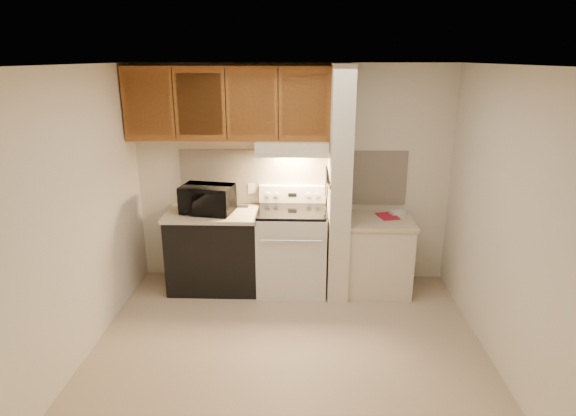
{
  "coord_description": "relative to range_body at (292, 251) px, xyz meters",
  "views": [
    {
      "loc": [
        0.13,
        -3.89,
        2.56
      ],
      "look_at": [
        -0.03,
        0.75,
        1.1
      ],
      "focal_mm": 30.0,
      "sensor_mm": 36.0,
      "label": 1
    }
  ],
  "objects": [
    {
      "name": "range_knob_right_inner",
      "position": [
        0.18,
        0.24,
        0.59
      ],
      "size": [
        0.05,
        0.02,
        0.05
      ],
      "primitive_type": "cylinder",
      "rotation": [
        1.57,
        0.0,
        0.0
      ],
      "color": "silver",
      "rests_on": "range_backguard"
    },
    {
      "name": "range_hood",
      "position": [
        0.0,
        0.12,
        1.17
      ],
      "size": [
        0.78,
        0.44,
        0.15
      ],
      "primitive_type": "cube",
      "color": "beige",
      "rests_on": "upper_cabinets"
    },
    {
      "name": "oven_handle",
      "position": [
        0.0,
        -0.35,
        0.26
      ],
      "size": [
        0.65,
        0.02,
        0.02
      ],
      "primitive_type": "cylinder",
      "rotation": [
        0.0,
        1.57,
        0.0
      ],
      "color": "silver",
      "rests_on": "range_body"
    },
    {
      "name": "partition_pillar",
      "position": [
        0.51,
        -0.01,
        0.79
      ],
      "size": [
        0.22,
        0.7,
        2.5
      ],
      "primitive_type": "cube",
      "color": "beige",
      "rests_on": "floor"
    },
    {
      "name": "cab_gap_a",
      "position": [
        -1.23,
        0.01,
        1.62
      ],
      "size": [
        0.01,
        0.01,
        0.73
      ],
      "primitive_type": "cube",
      "color": "black",
      "rests_on": "upper_cabinets"
    },
    {
      "name": "range_knob_right_outer",
      "position": [
        0.28,
        0.24,
        0.59
      ],
      "size": [
        0.05,
        0.02,
        0.05
      ],
      "primitive_type": "cylinder",
      "rotation": [
        1.57,
        0.0,
        0.0
      ],
      "color": "silver",
      "rests_on": "range_backguard"
    },
    {
      "name": "knife_handle_d",
      "position": [
        0.38,
        0.04,
        0.91
      ],
      "size": [
        0.02,
        0.02,
        0.1
      ],
      "primitive_type": "cylinder",
      "color": "black",
      "rests_on": "knife_strip"
    },
    {
      "name": "cab_door_b",
      "position": [
        -0.96,
        0.01,
        1.62
      ],
      "size": [
        0.46,
        0.01,
        0.63
      ],
      "primitive_type": "cube",
      "color": "brown",
      "rests_on": "upper_cabinets"
    },
    {
      "name": "red_folder",
      "position": [
        1.07,
        0.09,
        0.39
      ],
      "size": [
        0.26,
        0.31,
        0.01
      ],
      "primitive_type": "cube",
      "rotation": [
        0.0,
        0.0,
        0.25
      ],
      "color": "#B61A2F",
      "rests_on": "right_countertop"
    },
    {
      "name": "floor",
      "position": [
        0.0,
        -1.16,
        -0.46
      ],
      "size": [
        3.6,
        3.6,
        0.0
      ],
      "primitive_type": "plane",
      "color": "tan",
      "rests_on": "ground"
    },
    {
      "name": "cab_door_a",
      "position": [
        -1.51,
        0.01,
        1.62
      ],
      "size": [
        0.46,
        0.01,
        0.63
      ],
      "primitive_type": "cube",
      "color": "brown",
      "rests_on": "upper_cabinets"
    },
    {
      "name": "backsplash",
      "position": [
        0.0,
        0.33,
        0.78
      ],
      "size": [
        2.6,
        0.02,
        0.63
      ],
      "primitive_type": "cube",
      "color": "#F7E6D0",
      "rests_on": "wall_back"
    },
    {
      "name": "range_display",
      "position": [
        0.0,
        0.24,
        0.59
      ],
      "size": [
        0.1,
        0.01,
        0.04
      ],
      "primitive_type": "cube",
      "color": "black",
      "rests_on": "range_backguard"
    },
    {
      "name": "range_backguard",
      "position": [
        0.0,
        0.28,
        0.59
      ],
      "size": [
        0.76,
        0.08,
        0.2
      ],
      "primitive_type": "cube",
      "color": "silver",
      "rests_on": "range_body"
    },
    {
      "name": "oven_window",
      "position": [
        0.0,
        -0.32,
        0.04
      ],
      "size": [
        0.5,
        0.01,
        0.3
      ],
      "primitive_type": "cube",
      "color": "black",
      "rests_on": "range_body"
    },
    {
      "name": "knife_strip",
      "position": [
        0.39,
        -0.06,
        0.86
      ],
      "size": [
        0.02,
        0.42,
        0.04
      ],
      "primitive_type": "cube",
      "color": "black",
      "rests_on": "partition_pillar"
    },
    {
      "name": "left_countertop",
      "position": [
        -0.88,
        0.01,
        0.43
      ],
      "size": [
        1.04,
        0.67,
        0.04
      ],
      "primitive_type": "cube",
      "color": "beige",
      "rests_on": "dishwasher_front"
    },
    {
      "name": "knife_blade_b",
      "position": [
        0.38,
        -0.15,
        0.75
      ],
      "size": [
        0.01,
        0.04,
        0.18
      ],
      "primitive_type": "cube",
      "color": "silver",
      "rests_on": "knife_strip"
    },
    {
      "name": "wall_right",
      "position": [
        1.8,
        -1.16,
        0.79
      ],
      "size": [
        0.02,
        3.0,
        2.5
      ],
      "primitive_type": "cube",
      "color": "silver",
      "rests_on": "floor"
    },
    {
      "name": "dishwasher_front",
      "position": [
        -0.88,
        0.01,
        -0.03
      ],
      "size": [
        1.0,
        0.63,
        0.87
      ],
      "primitive_type": "cube",
      "color": "black",
      "rests_on": "floor"
    },
    {
      "name": "right_cab_base",
      "position": [
        0.97,
        -0.01,
        -0.06
      ],
      "size": [
        0.7,
        0.6,
        0.81
      ],
      "primitive_type": "cube",
      "color": "beige",
      "rests_on": "floor"
    },
    {
      "name": "right_countertop",
      "position": [
        0.97,
        -0.01,
        0.37
      ],
      "size": [
        0.74,
        0.64,
        0.04
      ],
      "primitive_type": "cube",
      "color": "beige",
      "rests_on": "right_cab_base"
    },
    {
      "name": "teal_jar",
      "position": [
        -0.83,
        0.23,
        0.5
      ],
      "size": [
        0.11,
        0.11,
        0.1
      ],
      "primitive_type": "cylinder",
      "rotation": [
        0.0,
        0.0,
        -0.28
      ],
      "color": "#306A61",
      "rests_on": "left_countertop"
    },
    {
      "name": "knife_blade_d",
      "position": [
        0.38,
        0.02,
        0.76
      ],
      "size": [
        0.01,
        0.04,
        0.16
      ],
      "primitive_type": "cube",
      "color": "silver",
      "rests_on": "knife_strip"
    },
    {
      "name": "hood_lip",
      "position": [
        0.0,
        -0.08,
        1.12
      ],
      "size": [
        0.78,
        0.04,
        0.06
      ],
      "primitive_type": "cube",
      "color": "beige",
      "rests_on": "range_hood"
    },
    {
      "name": "spoon_rest",
      "position": [
        -0.63,
        0.21,
        0.46
      ],
      "size": [
        0.24,
        0.08,
        0.02
      ],
      "primitive_type": "cube",
      "rotation": [
        0.0,
        0.0,
        0.02
      ],
      "color": "black",
      "rests_on": "left_countertop"
    },
    {
      "name": "cab_gap_b",
      "position": [
        -0.69,
        0.01,
        1.62
      ],
      "size": [
        0.01,
        0.01,
        0.73
      ],
      "primitive_type": "cube",
      "color": "black",
      "rests_on": "upper_cabinets"
    },
    {
      "name": "ceiling",
      "position": [
        0.0,
        -1.16,
        2.04
      ],
      "size": [
        3.6,
        3.6,
        0.0
      ],
      "primitive_type": "plane",
      "rotation": [
        3.14,
        0.0,
        0.0
      ],
      "color": "white",
      "rests_on": "wall_back"
    },
    {
      "name": "knife_handle_b",
      "position": [
        0.38,
        -0.14,
        0.91
      ],
      "size": [
        0.02,
        0.02,
        0.1
      ],
      "primitive_type": "cylinder",
      "color": "black",
      "rests_on": "knife_strip"
    },
    {
      "name": "range_knob_left_outer",
      "position": [
        -0.28,
        0.24,
        0.59
      ],
      "size": [
        0.05,
        0.02,
        0.05
      ],
      "primitive_type": "cylinder",
      "rotation": [
        1.57,
        0.0,
        0.0
      ],
      "color": "silver",
      "rests_on": "range_backguard"
    },
    {
      "name": "knife_blade_c",
      "position": [
        0.38,
        -0.05,
        0.74
      ],
      "size": [
        0.01,
        0.04,
        0.2
      ],
      "primitive_type": "cube",
      "color": "silver",
      "rests_on": "knife_strip"
    },
    {
      "name": "cab_door_c",
      "position": [
        -0.42,
        0.01,
        1.62
      ],
      "size": [
        0.46,
        0.01,
        0.63
      ],
      "primitive_type": "cube",
      "color": "brown",
      "rests_on": "upper_cabinets"
    },
    {
      "name": "cab_door_d",
      "position": [
        0.13,
        0.01,
        1.62
      ],
      "size": [
        0.46,
        0.01,
        0.63
      ],
      "primitive_type": "cube",
      "color": "brown",
      "rests_on": "upper_cabinets"
    },
    {
      "name": "microwave",
      "position": [
        -0.93,
        -0.01,
        0.6
      ],
      "size": [
        0.61,
        0.46,
        0.31
      ],
      "primitive_type": "imported",
      "rotation": [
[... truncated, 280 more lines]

